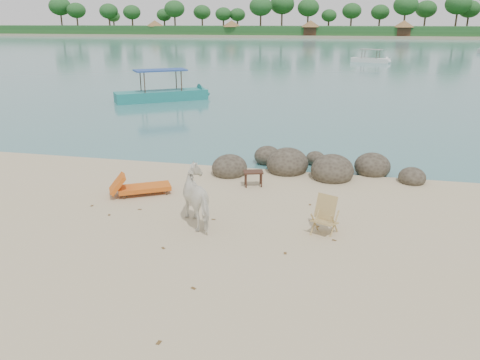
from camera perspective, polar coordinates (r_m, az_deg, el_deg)
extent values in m
plane|color=#3C7779|center=(98.17, 11.52, 15.84)|extent=(400.00, 400.00, 0.00)
cube|color=tan|center=(178.11, 12.26, 16.97)|extent=(420.00, 90.00, 1.40)
cube|color=#1E4C1E|center=(143.08, 12.09, 17.39)|extent=(420.00, 18.00, 2.40)
ellipsoid|color=#332B22|center=(14.40, -1.29, 1.39)|extent=(1.09, 1.19, 0.81)
ellipsoid|color=#332B22|center=(14.76, 5.79, 1.89)|extent=(1.31, 1.44, 0.98)
ellipsoid|color=#332B22|center=(14.29, 11.17, 1.03)|extent=(1.28, 1.41, 0.96)
ellipsoid|color=#332B22|center=(15.10, 15.81, 1.51)|extent=(1.11, 1.22, 0.83)
ellipsoid|color=#332B22|center=(14.57, 20.22, 0.18)|extent=(0.78, 0.86, 0.59)
ellipsoid|color=#332B22|center=(15.83, 3.35, 2.85)|extent=(0.89, 0.97, 0.66)
ellipsoid|color=#332B22|center=(15.88, 9.18, 2.52)|extent=(0.63, 0.70, 0.47)
imported|color=white|center=(10.77, -4.83, -2.20)|extent=(1.52, 1.64, 1.31)
plane|color=brown|center=(9.95, -9.33, -8.34)|extent=(0.14, 0.14, 0.00)
plane|color=brown|center=(12.15, 8.52, -3.12)|extent=(0.11, 0.11, 0.00)
plane|color=brown|center=(11.99, -12.12, -3.65)|extent=(0.10, 0.10, 0.00)
plane|color=brown|center=(9.66, 5.52, -9.03)|extent=(0.11, 0.11, 0.00)
plane|color=brown|center=(10.93, 9.45, -5.76)|extent=(0.13, 0.13, 0.00)
plane|color=brown|center=(10.35, 11.40, -7.35)|extent=(0.13, 0.13, 0.00)
plane|color=brown|center=(14.08, -14.70, -0.45)|extent=(0.13, 0.13, 0.00)
plane|color=brown|center=(7.37, -9.85, -19.11)|extent=(0.11, 0.11, 0.00)
plane|color=brown|center=(11.84, -15.65, -4.25)|extent=(0.13, 0.13, 0.00)
plane|color=brown|center=(11.23, 8.69, -5.02)|extent=(0.13, 0.13, 0.00)
plane|color=brown|center=(8.52, -5.69, -13.16)|extent=(0.14, 0.14, 0.00)
plane|color=brown|center=(12.54, -17.59, -3.13)|extent=(0.10, 0.10, 0.00)
plane|color=brown|center=(11.17, -3.24, -4.95)|extent=(0.11, 0.11, 0.00)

